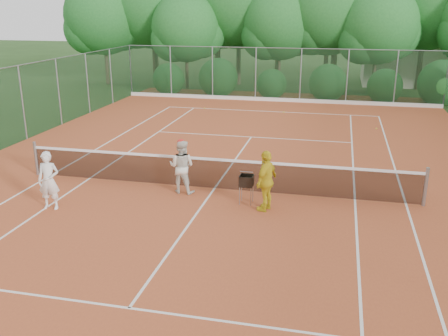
{
  "coord_description": "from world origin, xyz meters",
  "views": [
    {
      "loc": [
        3.44,
        -13.65,
        5.25
      ],
      "look_at": [
        0.58,
        -1.2,
        1.1
      ],
      "focal_mm": 40.0,
      "sensor_mm": 36.0,
      "label": 1
    }
  ],
  "objects_px": {
    "player_yellow": "(266,181)",
    "ball_hopper": "(246,181)",
    "player_center_grp": "(182,166)",
    "player_white": "(49,181)"
  },
  "relations": [
    {
      "from": "player_white",
      "to": "player_center_grp",
      "type": "distance_m",
      "value": 3.67
    },
    {
      "from": "player_white",
      "to": "ball_hopper",
      "type": "bearing_deg",
      "value": 8.32
    },
    {
      "from": "player_white",
      "to": "player_yellow",
      "type": "xyz_separation_m",
      "value": [
        5.68,
        1.21,
        0.03
      ]
    },
    {
      "from": "player_yellow",
      "to": "ball_hopper",
      "type": "relative_size",
      "value": 2.03
    },
    {
      "from": "player_center_grp",
      "to": "ball_hopper",
      "type": "relative_size",
      "value": 1.98
    },
    {
      "from": "player_center_grp",
      "to": "ball_hopper",
      "type": "distance_m",
      "value": 2.05
    },
    {
      "from": "player_yellow",
      "to": "ball_hopper",
      "type": "xyz_separation_m",
      "value": [
        -0.6,
        0.35,
        -0.18
      ]
    },
    {
      "from": "player_white",
      "to": "player_center_grp",
      "type": "relative_size",
      "value": 0.99
    },
    {
      "from": "player_white",
      "to": "player_center_grp",
      "type": "height_order",
      "value": "player_center_grp"
    },
    {
      "from": "player_yellow",
      "to": "ball_hopper",
      "type": "height_order",
      "value": "player_yellow"
    }
  ]
}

